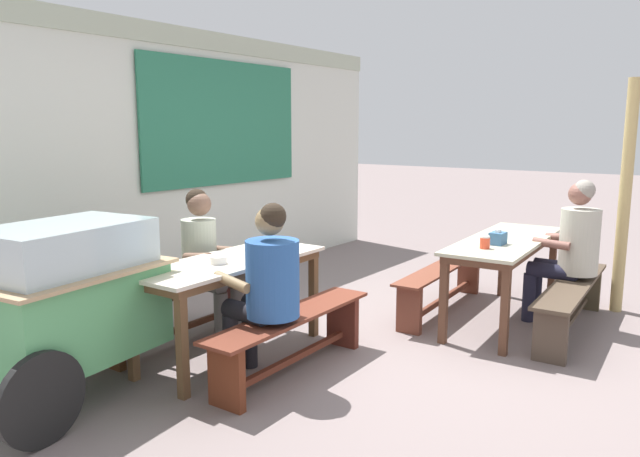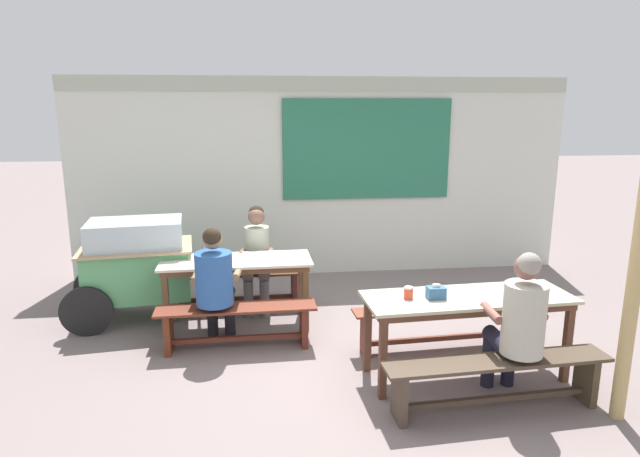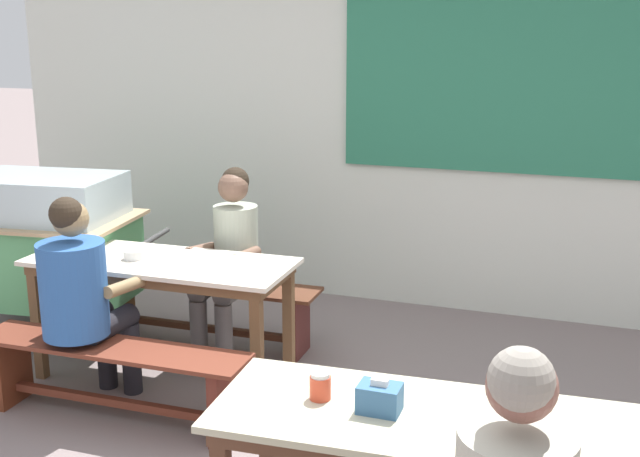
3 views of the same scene
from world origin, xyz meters
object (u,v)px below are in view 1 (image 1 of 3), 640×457
dining_table_far (230,270)px  food_cart (65,297)px  bench_far_back (180,307)px  tissue_box (498,238)px  bench_near_front (571,298)px  person_center_facing (206,255)px  soup_bowl (218,260)px  condiment_jar (485,242)px  bench_near_back (442,282)px  wooden_support_post (625,198)px  person_left_back_turned (266,282)px  dining_table_near (505,248)px  person_near_front (570,245)px  bench_far_front (292,334)px

dining_table_far → food_cart: (-1.12, 0.34, -0.00)m
bench_far_back → tissue_box: size_ratio=10.38×
bench_near_front → person_center_facing: 3.07m
bench_far_back → soup_bowl: (-0.14, -0.61, 0.49)m
bench_near_front → condiment_jar: 0.94m
bench_near_back → wooden_support_post: 1.83m
tissue_box → person_left_back_turned: bearing=155.1°
tissue_box → wooden_support_post: bearing=-30.8°
bench_near_front → soup_bowl: 2.96m
soup_bowl → tissue_box: bearing=-35.9°
dining_table_near → tissue_box: tissue_box is taller
person_near_front → tissue_box: bearing=139.1°
bench_far_back → bench_far_front: same height
bench_near_front → person_center_facing: (-1.84, 2.43, 0.38)m
dining_table_far → bench_far_back: (-0.01, 0.57, -0.38)m
dining_table_far → bench_near_front: bearing=-43.2°
soup_bowl → bench_far_front: bearing=-72.4°
bench_far_back → bench_far_front: bearing=-88.8°
food_cart → condiment_jar: bearing=-33.4°
bench_far_front → dining_table_far: bearing=91.2°
dining_table_near → person_center_facing: person_center_facing is taller
dining_table_near → bench_near_front: dining_table_near is taller
person_near_front → bench_far_back: bearing=133.0°
person_center_facing → condiment_jar: 2.27m
dining_table_near → person_near_front: size_ratio=1.43×
bench_far_front → person_left_back_turned: bearing=164.5°
person_left_back_turned → bench_near_front: bearing=-32.4°
dining_table_far → person_near_front: 2.91m
wooden_support_post → bench_near_front: bearing=167.5°
bench_near_back → person_left_back_turned: (-2.17, 0.28, 0.42)m
bench_far_back → person_near_front: person_near_front is taller
dining_table_far → soup_bowl: bearing=-166.4°
bench_far_front → condiment_jar: size_ratio=14.95×
person_center_facing → condiment_jar: size_ratio=11.68×
bench_far_front → wooden_support_post: bearing=-28.0°
tissue_box → condiment_jar: 0.23m
dining_table_near → wooden_support_post: wooden_support_post is taller
dining_table_near → person_left_back_turned: size_ratio=1.49×
condiment_jar → food_cart: bearing=146.6°
person_center_facing → dining_table_near: bearing=-45.8°
dining_table_near → wooden_support_post: (0.93, -0.77, 0.41)m
food_cart → wooden_support_post: size_ratio=0.74×
dining_table_near → wooden_support_post: 1.27m
bench_near_back → food_cart: size_ratio=1.09×
soup_bowl → food_cart: bearing=158.3°
person_center_facing → wooden_support_post: size_ratio=0.57×
dining_table_near → person_near_front: person_near_front is taller
bench_far_front → person_near_front: size_ratio=1.22×
bench_near_front → person_center_facing: person_center_facing is taller
person_near_front → tissue_box: 0.70m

